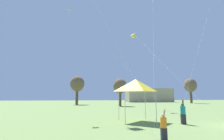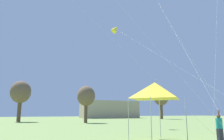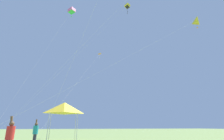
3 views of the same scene
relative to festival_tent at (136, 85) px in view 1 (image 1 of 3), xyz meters
name	(u,v)px [view 1 (image 1 of 3)]	position (x,y,z in m)	size (l,w,h in m)	color
distant_building	(149,95)	(25.04, 62.93, -0.39)	(21.27, 8.38, 6.35)	tan
tree_far_centre	(77,84)	(-7.54, 39.83, 2.87)	(4.49, 4.49, 9.06)	brown
tree_far_left	(120,86)	(4.18, 28.62, 1.61)	(3.60, 3.60, 7.27)	brown
tree_far_right	(190,85)	(34.80, 44.31, 3.13)	(4.67, 4.67, 9.42)	brown
festival_tent	(136,85)	(0.00, 0.00, 0.00)	(3.27, 3.27, 4.19)	#B7B7BC
person_teal_shirt	(183,112)	(3.65, -2.31, -2.53)	(0.44, 0.44, 2.14)	#282833
person_orange_shirt	(164,125)	(-0.69, -7.60, -2.73)	(0.35, 0.35, 1.71)	#282833
kite_orange_delta_3	(71,12)	(-7.13, 5.13, 10.02)	(11.10, 8.42, 14.14)	silver
kite_yellow_diamond_5	(134,35)	(4.67, 16.13, 11.47)	(1.80, 24.72, 15.91)	silver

